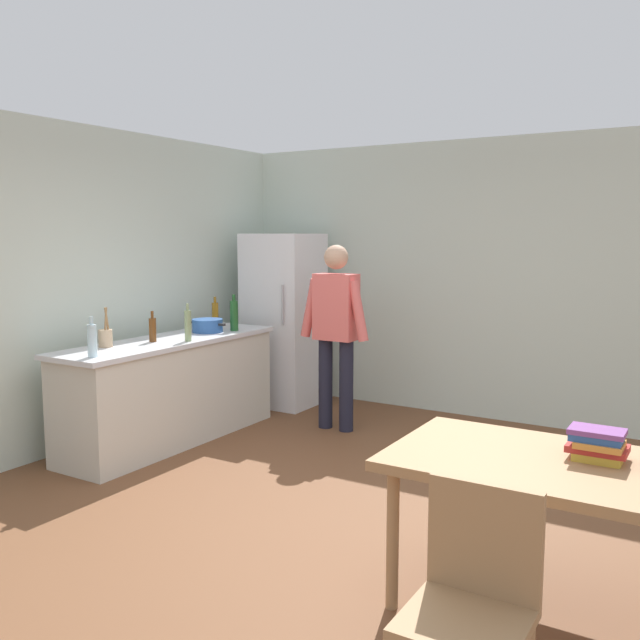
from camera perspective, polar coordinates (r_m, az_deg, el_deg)
ground_plane at (r=4.45m, az=0.00°, el=-16.61°), size 14.00×14.00×0.00m
wall_back at (r=6.83m, az=13.16°, el=3.27°), size 6.40×0.12×2.70m
wall_left at (r=6.00m, az=-20.72°, el=2.46°), size 0.12×5.60×2.70m
kitchen_counter at (r=6.09m, az=-12.36°, el=-5.73°), size 0.64×2.20×0.90m
refrigerator at (r=7.18m, az=-3.05°, el=0.02°), size 0.70×0.67×1.80m
person at (r=6.20m, az=1.33°, el=-0.38°), size 0.70×0.22×1.70m
dining_table at (r=3.45m, az=17.99°, el=-12.19°), size 1.40×0.90×0.75m
chair at (r=2.65m, az=12.67°, el=-21.51°), size 0.42×0.42×0.91m
cooking_pot at (r=6.35m, az=-9.39°, el=-0.46°), size 0.40×0.28×0.12m
utensil_jar at (r=5.71m, az=-17.49°, el=-1.38°), size 0.11×0.11×0.32m
bottle_oil_amber at (r=6.84m, az=-8.75°, el=0.56°), size 0.06×0.06×0.28m
bottle_wine_green at (r=6.39m, az=-7.19°, el=0.40°), size 0.08×0.08×0.34m
bottle_beer_brown at (r=5.87m, az=-13.82°, el=-0.75°), size 0.06×0.06×0.26m
bottle_water_clear at (r=5.26m, az=-18.51°, el=-1.61°), size 0.07×0.07×0.30m
bottle_vinegar_tall at (r=5.83m, az=-10.98°, el=-0.43°), size 0.06×0.06×0.32m
book_stack at (r=3.47m, az=22.19°, el=-9.61°), size 0.27×0.21×0.15m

